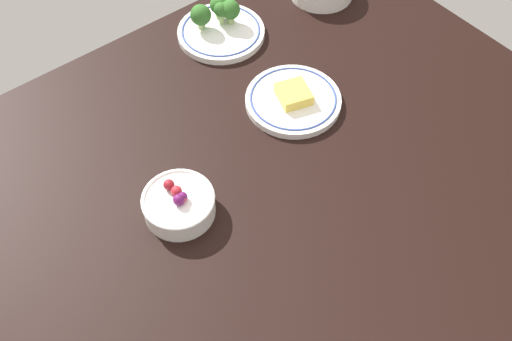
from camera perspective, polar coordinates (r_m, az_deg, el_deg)
dining_table at (r=118.96cm, az=0.00°, el=-1.16°), size 137.38×103.48×4.00cm
bowl_berries at (r=111.54cm, az=-7.31°, el=-3.14°), size 13.57×13.57×6.36cm
plate_broccoli at (r=145.12cm, az=-3.46°, el=13.48°), size 20.48×20.48×7.74cm
plate_cheese at (r=129.30cm, az=3.54°, el=6.73°), size 20.50×20.50×3.99cm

